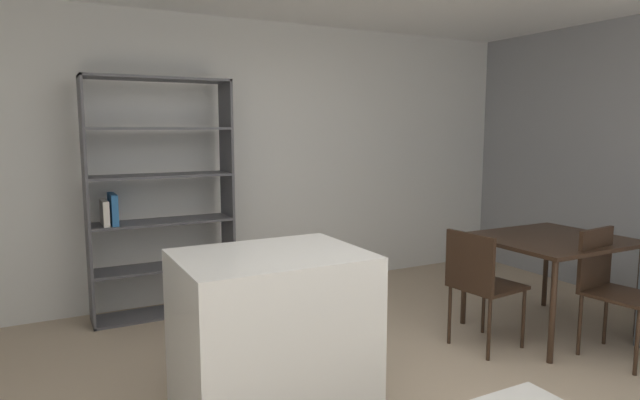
# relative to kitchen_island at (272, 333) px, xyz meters

# --- Properties ---
(back_partition) EXTENTS (6.92, 0.06, 2.68)m
(back_partition) POSITION_rel_kitchen_island_xyz_m (0.42, 2.29, 0.87)
(back_partition) COLOR silver
(back_partition) RESTS_ON ground_plane
(kitchen_island) EXTENTS (1.05, 0.80, 0.94)m
(kitchen_island) POSITION_rel_kitchen_island_xyz_m (0.00, 0.00, 0.00)
(kitchen_island) COLOR silver
(kitchen_island) RESTS_ON ground_plane
(open_bookshelf) EXTENTS (1.22, 0.36, 2.06)m
(open_bookshelf) POSITION_rel_kitchen_island_xyz_m (-0.23, 1.99, 0.56)
(open_bookshelf) COLOR #4C4C51
(open_bookshelf) RESTS_ON ground_plane
(dining_table) EXTENTS (1.11, 1.00, 0.77)m
(dining_table) POSITION_rel_kitchen_island_xyz_m (2.47, 0.12, 0.23)
(dining_table) COLOR black
(dining_table) RESTS_ON ground_plane
(dining_chair_island_side) EXTENTS (0.50, 0.48, 0.89)m
(dining_chair_island_side) POSITION_rel_kitchen_island_xyz_m (1.70, 0.11, 0.07)
(dining_chair_island_side) COLOR black
(dining_chair_island_side) RESTS_ON ground_plane
(dining_chair_near) EXTENTS (0.47, 0.50, 0.92)m
(dining_chair_near) POSITION_rel_kitchen_island_xyz_m (2.46, -0.40, 0.08)
(dining_chair_near) COLOR black
(dining_chair_near) RESTS_ON ground_plane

